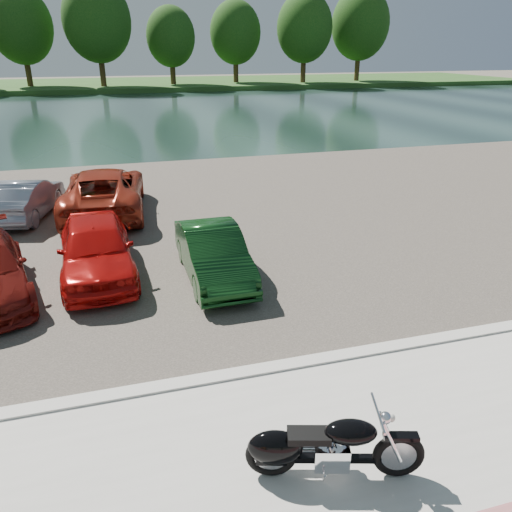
{
  "coord_description": "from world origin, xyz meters",
  "views": [
    {
      "loc": [
        -2.99,
        -4.96,
        5.34
      ],
      "look_at": [
        -0.2,
        4.69,
        1.1
      ],
      "focal_mm": 35.0,
      "sensor_mm": 36.0,
      "label": 1
    }
  ],
  "objects": [
    {
      "name": "ground",
      "position": [
        0.0,
        0.0,
        0.0
      ],
      "size": [
        200.0,
        200.0,
        0.0
      ],
      "primitive_type": "plane",
      "color": "#595447",
      "rests_on": "ground"
    },
    {
      "name": "promenade",
      "position": [
        0.0,
        -1.0,
        0.05
      ],
      "size": [
        60.0,
        6.0,
        0.1
      ],
      "primitive_type": "cube",
      "color": "#B6B4AB",
      "rests_on": "ground"
    },
    {
      "name": "kerb",
      "position": [
        0.0,
        2.0,
        0.07
      ],
      "size": [
        60.0,
        0.3,
        0.14
      ],
      "primitive_type": "cube",
      "color": "#B6B4AB",
      "rests_on": "ground"
    },
    {
      "name": "parking_lot",
      "position": [
        0.0,
        11.0,
        0.02
      ],
      "size": [
        60.0,
        18.0,
        0.04
      ],
      "primitive_type": "cube",
      "color": "#3C3630",
      "rests_on": "ground"
    },
    {
      "name": "river",
      "position": [
        0.0,
        40.0,
        0.0
      ],
      "size": [
        120.0,
        40.0,
        0.0
      ],
      "primitive_type": "cube",
      "color": "black",
      "rests_on": "ground"
    },
    {
      "name": "far_bank",
      "position": [
        0.0,
        72.0,
        0.3
      ],
      "size": [
        120.0,
        24.0,
        0.6
      ],
      "primitive_type": "cube",
      "color": "#214819",
      "rests_on": "ground"
    },
    {
      "name": "far_trees",
      "position": [
        4.36,
        65.79,
        7.49
      ],
      "size": [
        70.25,
        10.68,
        12.52
      ],
      "color": "#3C2B16",
      "rests_on": "far_bank"
    },
    {
      "name": "motorcycle",
      "position": [
        -0.83,
        -0.42,
        0.56
      ],
      "size": [
        2.27,
        0.99,
        1.05
      ],
      "rotation": [
        0.0,
        0.0,
        -0.29
      ],
      "color": "black",
      "rests_on": "promenade"
    },
    {
      "name": "car_4",
      "position": [
        -3.61,
        7.0,
        0.77
      ],
      "size": [
        1.92,
        4.36,
        1.46
      ],
      "primitive_type": "imported",
      "rotation": [
        0.0,
        0.0,
        0.05
      ],
      "color": "#B20D0B",
      "rests_on": "parking_lot"
    },
    {
      "name": "car_5",
      "position": [
        -0.87,
        6.09,
        0.68
      ],
      "size": [
        1.39,
        3.9,
        1.28
      ],
      "primitive_type": "imported",
      "rotation": [
        0.0,
        0.0,
        0.01
      ],
      "color": "#0E3513",
      "rests_on": "parking_lot"
    },
    {
      "name": "car_9",
      "position": [
        -5.87,
        12.46,
        0.68
      ],
      "size": [
        2.19,
        4.09,
        1.28
      ],
      "primitive_type": "imported",
      "rotation": [
        0.0,
        0.0,
        2.92
      ],
      "color": "slate",
      "rests_on": "parking_lot"
    },
    {
      "name": "car_10",
      "position": [
        -3.38,
        12.26,
        0.81
      ],
      "size": [
        2.96,
        5.71,
        1.54
      ],
      "primitive_type": "imported",
      "rotation": [
        0.0,
        0.0,
        3.07
      ],
      "color": "maroon",
      "rests_on": "parking_lot"
    }
  ]
}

